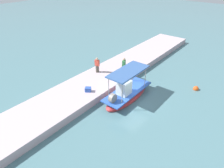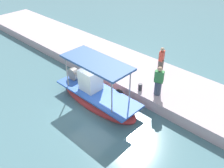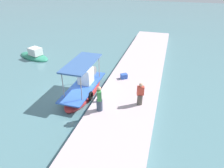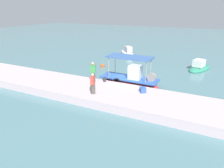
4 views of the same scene
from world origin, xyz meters
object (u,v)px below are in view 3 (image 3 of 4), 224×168
Objects in this scene: moored_boat_mid at (34,56)px; mooring_bollard at (99,99)px; cargo_crate at (124,76)px; fisherman_by_crate at (99,100)px; fisherman_near_bollard at (140,95)px; main_fishing_boat at (84,88)px.

mooring_bollard is at bearing -124.39° from moored_boat_mid.
fisherman_by_crate is at bearing 174.19° from cargo_crate.
moored_boat_mid is at bearing 63.15° from fisherman_near_bollard.
fisherman_near_bollard is 3.15× the size of cargo_crate.
main_fishing_boat is 13.23× the size of mooring_bollard.
cargo_crate is (3.42, 1.93, -0.55)m from fisherman_near_bollard.
cargo_crate is (2.17, -2.79, 0.40)m from main_fishing_boat.
fisherman_by_crate is at bearing 120.63° from fisherman_near_bollard.
fisherman_by_crate is (-1.43, 2.42, 0.06)m from fisherman_near_bollard.
fisherman_by_crate is 13.69m from moored_boat_mid.
main_fishing_boat is 3.67m from fisherman_by_crate.
mooring_bollard is 12.79m from moored_boat_mid.
main_fishing_boat is 10.22m from moored_boat_mid.
cargo_crate is at bearing 29.44° from fisherman_near_bollard.
moored_boat_mid is at bearing 53.13° from fisherman_by_crate.
moored_boat_mid is (3.33, 11.40, -0.67)m from cargo_crate.
fisherman_near_bollard is (-1.25, -4.72, 0.95)m from main_fishing_boat.
fisherman_near_bollard reaches higher than moored_boat_mid.
fisherman_near_bollard is at bearing -150.56° from cargo_crate.
moored_boat_mid is at bearing 57.42° from main_fishing_boat.
cargo_crate is (3.88, -0.86, -0.01)m from mooring_bollard.
fisherman_near_bollard reaches higher than cargo_crate.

